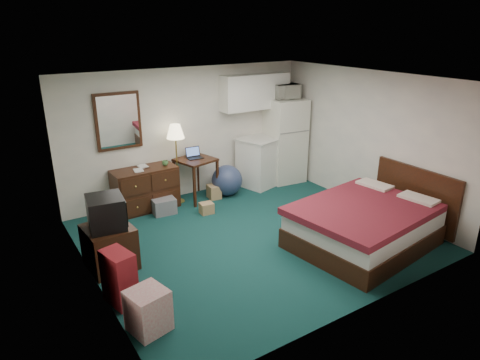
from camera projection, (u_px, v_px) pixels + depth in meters
floor at (253, 236)px, 6.95m from camera, size 5.00×4.50×0.01m
ceiling at (255, 80)px, 6.08m from camera, size 5.00×4.50×0.01m
walls at (254, 163)px, 6.51m from camera, size 5.01×4.51×2.50m
mirror at (118, 121)px, 7.44m from camera, size 0.80×0.06×1.00m
upper_cabinets at (255, 92)px, 8.65m from camera, size 1.50×0.35×0.70m
headboard at (415, 197)px, 7.09m from camera, size 0.06×1.56×1.00m
dresser at (145, 189)px, 7.84m from camera, size 1.17×0.56×0.79m
floor_lamp at (177, 164)px, 8.03m from camera, size 0.38×0.38×1.52m
desk at (196, 179)px, 8.30m from camera, size 0.78×0.78×0.82m
exercise_ball at (227, 180)px, 8.52m from camera, size 0.72×0.72×0.61m
kitchen_counter at (262, 162)px, 9.05m from camera, size 1.06×0.91×0.99m
fridge at (285, 140)px, 9.17m from camera, size 0.80×0.80×1.78m
bed at (364, 226)px, 6.56m from camera, size 2.25×1.86×0.66m
tv_stand at (110, 247)px, 5.99m from camera, size 0.66×0.71×0.61m
suitcase at (119, 278)px, 5.19m from camera, size 0.36×0.48×0.70m
retail_box at (148, 310)px, 4.75m from camera, size 0.48×0.48×0.50m
file_bin at (164, 206)px, 7.74m from camera, size 0.43×0.33×0.28m
cardboard_box_a at (207, 208)px, 7.75m from camera, size 0.25×0.22×0.20m
cardboard_box_b at (214, 192)px, 8.42m from camera, size 0.25×0.29×0.27m
laptop at (195, 153)px, 8.15m from camera, size 0.30×0.25×0.20m
crt_tv at (106, 212)px, 5.81m from camera, size 0.55×0.59×0.45m
microwave at (286, 90)px, 8.82m from camera, size 0.57×0.37×0.37m
book_a at (133, 166)px, 7.53m from camera, size 0.16×0.04×0.22m
book_b at (138, 162)px, 7.72m from camera, size 0.17×0.02×0.22m
mug at (165, 163)px, 7.86m from camera, size 0.13×0.11×0.11m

